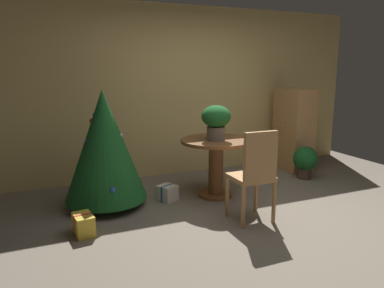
% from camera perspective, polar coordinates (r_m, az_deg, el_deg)
% --- Properties ---
extents(ground_plane, '(6.60, 6.60, 0.00)m').
position_cam_1_polar(ground_plane, '(4.24, 11.13, -11.62)').
color(ground_plane, '#756B5B').
extents(back_wall_panel, '(6.00, 0.10, 2.60)m').
position_cam_1_polar(back_wall_panel, '(5.85, -0.68, 8.16)').
color(back_wall_panel, tan).
rests_on(back_wall_panel, ground_plane).
extents(round_dining_table, '(0.92, 0.92, 0.76)m').
position_cam_1_polar(round_dining_table, '(4.78, 3.75, -2.07)').
color(round_dining_table, brown).
rests_on(round_dining_table, ground_plane).
extents(flower_vase, '(0.37, 0.37, 0.44)m').
position_cam_1_polar(flower_vase, '(4.62, 3.76, 3.82)').
color(flower_vase, '#665B51').
rests_on(flower_vase, round_dining_table).
extents(wooden_chair_near, '(0.43, 0.40, 1.03)m').
position_cam_1_polar(wooden_chair_near, '(4.00, 9.76, -4.27)').
color(wooden_chair_near, '#B27F4C').
rests_on(wooden_chair_near, ground_plane).
extents(holiday_tree, '(0.98, 0.98, 1.42)m').
position_cam_1_polar(holiday_tree, '(4.49, -13.46, -0.20)').
color(holiday_tree, brown).
rests_on(holiday_tree, ground_plane).
extents(gift_box_gold, '(0.21, 0.29, 0.21)m').
position_cam_1_polar(gift_box_gold, '(3.96, -16.52, -11.93)').
color(gift_box_gold, gold).
rests_on(gift_box_gold, ground_plane).
extents(gift_box_cream, '(0.28, 0.29, 0.20)m').
position_cam_1_polar(gift_box_cream, '(4.74, -3.87, -7.58)').
color(gift_box_cream, silver).
rests_on(gift_box_cream, ground_plane).
extents(wooden_cabinet, '(0.43, 0.63, 1.34)m').
position_cam_1_polar(wooden_cabinet, '(6.30, 15.53, 2.21)').
color(wooden_cabinet, '#B27F4C').
rests_on(wooden_cabinet, ground_plane).
extents(potted_plant, '(0.37, 0.37, 0.50)m').
position_cam_1_polar(potted_plant, '(5.84, 17.18, -2.42)').
color(potted_plant, '#4C382D').
rests_on(potted_plant, ground_plane).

